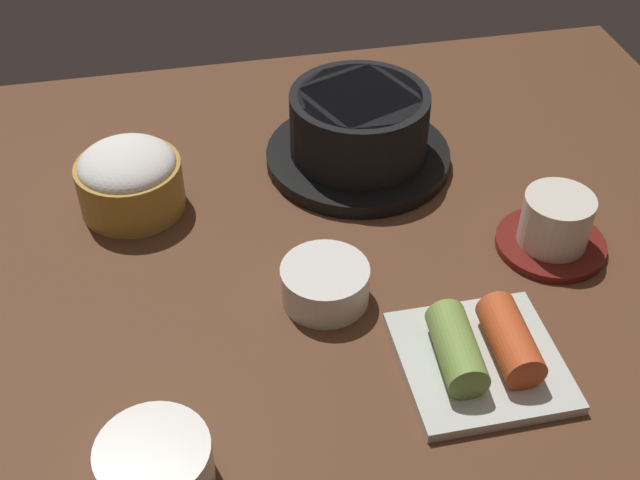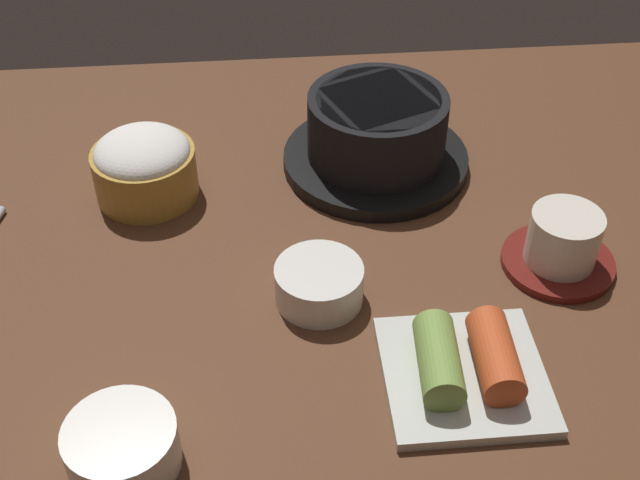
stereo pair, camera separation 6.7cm
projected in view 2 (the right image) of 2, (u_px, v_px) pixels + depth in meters
The scene contains 7 objects.
dining_table at pixel (298, 259), 80.57cm from camera, with size 100.00×76.00×2.00cm, color #56331E.
stone_pot at pixel (377, 135), 87.90cm from camera, with size 19.89×19.89×8.49cm.
rice_bowl at pixel (144, 165), 84.38cm from camera, with size 10.51×10.51×7.08cm.
tea_cup_with_saucer at pixel (562, 244), 76.69cm from camera, with size 10.53×10.53×5.96cm.
banchan_cup_center at pixel (319, 283), 73.85cm from camera, with size 7.94×7.94×3.57cm.
kimchi_plate at pixel (465, 366), 66.96cm from camera, with size 13.09×13.09×4.40cm.
side_bowl_near at pixel (122, 446), 60.62cm from camera, with size 8.35×8.35×3.97cm.
Camera 2 is at (-3.16, -59.62, 55.17)cm, focal length 46.79 mm.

